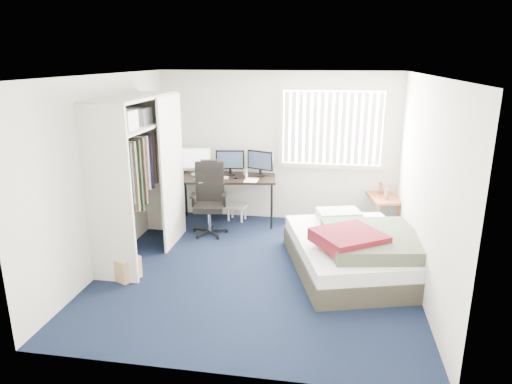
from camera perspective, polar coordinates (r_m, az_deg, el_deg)
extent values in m
plane|color=black|center=(6.13, 0.14, -9.68)|extent=(4.20, 4.20, 0.00)
plane|color=silver|center=(7.72, 2.67, 5.63)|extent=(4.00, 0.00, 4.00)
plane|color=silver|center=(3.74, -5.08, -6.44)|extent=(4.00, 0.00, 4.00)
plane|color=silver|center=(6.31, -18.09, 2.37)|extent=(0.00, 4.20, 4.20)
plane|color=silver|center=(5.73, 20.31, 0.76)|extent=(0.00, 4.20, 4.20)
plane|color=white|center=(5.50, 0.15, 14.39)|extent=(4.20, 4.20, 0.00)
cube|color=white|center=(7.59, 9.51, 7.91)|extent=(1.60, 0.02, 1.20)
cube|color=beige|center=(7.49, 9.74, 12.65)|extent=(1.72, 0.06, 0.06)
cube|color=beige|center=(7.68, 9.29, 3.23)|extent=(1.72, 0.06, 0.06)
cube|color=white|center=(7.53, 9.51, 7.85)|extent=(1.60, 0.04, 1.16)
cube|color=beige|center=(5.70, -17.98, -0.64)|extent=(0.60, 0.04, 2.20)
cube|color=beige|center=(7.29, -11.63, 3.46)|extent=(0.60, 0.04, 2.20)
cube|color=beige|center=(6.30, -15.14, 11.37)|extent=(0.60, 1.80, 0.04)
cube|color=beige|center=(6.34, -14.88, 7.95)|extent=(0.56, 1.74, 0.03)
cylinder|color=silver|center=(6.36, -14.80, 6.89)|extent=(0.03, 1.72, 0.03)
cube|color=#26262B|center=(6.36, -14.87, 2.74)|extent=(0.38, 1.10, 0.90)
cube|color=beige|center=(6.77, -10.43, 2.53)|extent=(0.03, 0.90, 2.20)
cube|color=white|center=(5.92, -16.74, 8.56)|extent=(0.38, 0.30, 0.24)
cube|color=gray|center=(6.37, -14.78, 9.14)|extent=(0.34, 0.28, 0.22)
cube|color=black|center=(7.60, -3.70, 1.79)|extent=(1.71, 0.98, 0.04)
cylinder|color=black|center=(7.51, -9.55, -1.76)|extent=(0.04, 0.04, 0.76)
cylinder|color=black|center=(8.11, -8.75, -0.36)|extent=(0.04, 0.04, 0.76)
cylinder|color=black|center=(7.38, 1.96, -1.86)|extent=(0.04, 0.04, 0.76)
cylinder|color=black|center=(7.99, 1.90, -0.43)|extent=(0.04, 0.04, 0.76)
cube|color=white|center=(7.72, -7.51, 4.20)|extent=(0.50, 0.10, 0.36)
cube|color=white|center=(7.72, -7.51, 4.20)|extent=(0.45, 0.07, 0.31)
cube|color=black|center=(7.66, -3.26, 4.06)|extent=(0.48, 0.10, 0.32)
cube|color=#1E2838|center=(7.66, -3.26, 4.06)|extent=(0.43, 0.07, 0.27)
cube|color=black|center=(7.59, 0.55, 3.98)|extent=(0.48, 0.10, 0.32)
cube|color=#1E2838|center=(7.59, 0.55, 3.98)|extent=(0.43, 0.07, 0.27)
cube|color=white|center=(7.50, -5.00, 1.80)|extent=(0.42, 0.20, 0.02)
cube|color=black|center=(7.48, -2.54, 1.82)|extent=(0.07, 0.11, 0.02)
cylinder|color=silver|center=(7.50, -1.28, 2.42)|extent=(0.08, 0.08, 0.16)
cube|color=white|center=(7.59, -3.70, 1.95)|extent=(0.34, 0.32, 0.00)
cube|color=black|center=(7.31, -5.81, -4.82)|extent=(0.62, 0.62, 0.11)
cylinder|color=silver|center=(7.25, -5.85, -3.42)|extent=(0.05, 0.05, 0.36)
cube|color=black|center=(7.18, -5.90, -1.86)|extent=(0.51, 0.51, 0.09)
cube|color=black|center=(7.27, -5.80, 1.36)|extent=(0.46, 0.16, 0.63)
cube|color=black|center=(7.21, -5.86, 3.44)|extent=(0.28, 0.15, 0.14)
cube|color=black|center=(7.16, -7.88, -0.40)|extent=(0.10, 0.26, 0.04)
cube|color=black|center=(7.10, -3.99, -0.42)|extent=(0.10, 0.26, 0.04)
cube|color=white|center=(7.83, -2.41, -1.77)|extent=(0.37, 0.31, 0.03)
cylinder|color=white|center=(7.84, -3.45, -2.77)|extent=(0.04, 0.04, 0.24)
cylinder|color=white|center=(7.99, -2.97, -2.39)|extent=(0.04, 0.04, 0.24)
cylinder|color=white|center=(7.76, -1.81, -2.97)|extent=(0.04, 0.04, 0.24)
cylinder|color=white|center=(7.91, -1.36, -2.57)|extent=(0.04, 0.04, 0.24)
cube|color=brown|center=(7.64, 15.51, -0.58)|extent=(0.55, 0.87, 0.04)
cube|color=brown|center=(7.35, 14.92, -3.51)|extent=(0.05, 0.05, 0.52)
cube|color=brown|center=(8.01, 13.51, -1.73)|extent=(0.05, 0.05, 0.52)
cube|color=brown|center=(7.45, 17.33, -3.45)|extent=(0.05, 0.05, 0.52)
cube|color=brown|center=(8.10, 15.74, -1.70)|extent=(0.05, 0.05, 0.52)
cube|color=brown|center=(7.44, 15.97, -0.18)|extent=(0.05, 0.14, 0.18)
cube|color=brown|center=(7.72, 15.32, 0.46)|extent=(0.05, 0.14, 0.18)
cube|color=#383428|center=(6.24, 12.04, -8.25)|extent=(2.00, 2.35, 0.26)
cube|color=white|center=(6.15, 12.16, -6.46)|extent=(1.96, 2.30, 0.18)
cube|color=#AEB4A6|center=(6.74, 10.30, -2.85)|extent=(0.69, 0.55, 0.14)
cube|color=#3F4332|center=(5.92, 14.40, -5.85)|extent=(1.33, 1.42, 0.18)
cube|color=maroon|center=(5.69, 11.50, -5.71)|extent=(1.01, 1.00, 0.16)
cube|color=tan|center=(6.11, -16.28, -8.96)|extent=(0.47, 0.42, 0.29)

